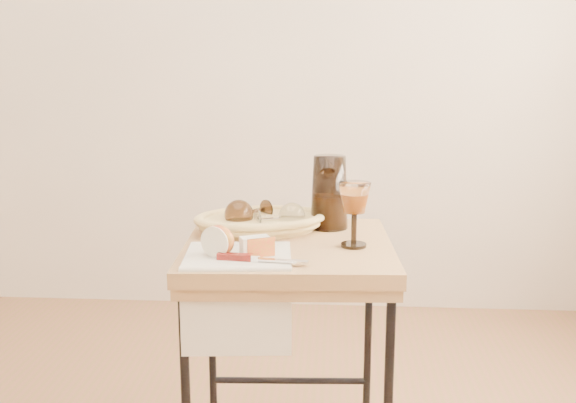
# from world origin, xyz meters

# --- Properties ---
(wall_back) EXTENTS (3.60, 0.00, 2.70)m
(wall_back) POSITION_xyz_m (0.00, 1.80, 1.35)
(wall_back) COLOR #BFAE99
(wall_back) RESTS_ON ground
(side_table) EXTENTS (0.60, 0.60, 0.72)m
(side_table) POSITION_xyz_m (0.35, 0.35, 0.36)
(side_table) COLOR brown
(side_table) RESTS_ON floor
(tea_towel) EXTENTS (0.29, 0.27, 0.01)m
(tea_towel) POSITION_xyz_m (0.23, 0.21, 0.73)
(tea_towel) COLOR white
(tea_towel) RESTS_ON side_table
(bread_basket) EXTENTS (0.40, 0.33, 0.05)m
(bread_basket) POSITION_xyz_m (0.26, 0.47, 0.75)
(bread_basket) COLOR tan
(bread_basket) RESTS_ON side_table
(goblet_lying_a) EXTENTS (0.16, 0.16, 0.09)m
(goblet_lying_a) POSITION_xyz_m (0.23, 0.49, 0.78)
(goblet_lying_a) COLOR #4B321D
(goblet_lying_a) RESTS_ON bread_basket
(goblet_lying_b) EXTENTS (0.14, 0.12, 0.08)m
(goblet_lying_b) POSITION_xyz_m (0.31, 0.45, 0.77)
(goblet_lying_b) COLOR white
(goblet_lying_b) RESTS_ON bread_basket
(pitcher) EXTENTS (0.19, 0.25, 0.26)m
(pitcher) POSITION_xyz_m (0.46, 0.53, 0.83)
(pitcher) COLOR black
(pitcher) RESTS_ON side_table
(wine_goblet) EXTENTS (0.10, 0.10, 0.18)m
(wine_goblet) POSITION_xyz_m (0.53, 0.32, 0.81)
(wine_goblet) COLOR white
(wine_goblet) RESTS_ON side_table
(apple_half) EXTENTS (0.10, 0.07, 0.08)m
(apple_half) POSITION_xyz_m (0.18, 0.20, 0.77)
(apple_half) COLOR red
(apple_half) RESTS_ON tea_towel
(apple_wedge) EXTENTS (0.08, 0.07, 0.05)m
(apple_wedge) POSITION_xyz_m (0.27, 0.20, 0.75)
(apple_wedge) COLOR white
(apple_wedge) RESTS_ON tea_towel
(table_knife) EXTENTS (0.23, 0.05, 0.02)m
(table_knife) POSITION_xyz_m (0.29, 0.15, 0.74)
(table_knife) COLOR silver
(table_knife) RESTS_ON tea_towel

